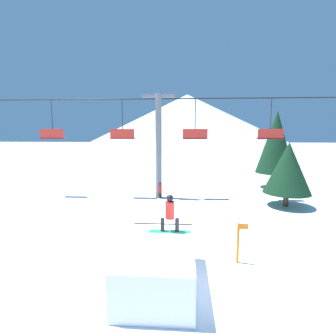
% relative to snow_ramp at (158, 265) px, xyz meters
% --- Properties ---
extents(ground_plane, '(220.00, 220.00, 0.00)m').
position_rel_snow_ramp_xyz_m(ground_plane, '(1.44, 0.06, -0.71)').
color(ground_plane, white).
extents(mountain_ridge, '(75.01, 75.01, 18.21)m').
position_rel_snow_ramp_xyz_m(mountain_ridge, '(1.44, 90.12, 8.40)').
color(mountain_ridge, silver).
rests_on(mountain_ridge, ground_plane).
extents(snow_ramp, '(2.32, 3.83, 1.41)m').
position_rel_snow_ramp_xyz_m(snow_ramp, '(0.00, 0.00, 0.00)').
color(snow_ramp, white).
rests_on(snow_ramp, ground_plane).
extents(snowboarder, '(1.51, 0.32, 1.39)m').
position_rel_snow_ramp_xyz_m(snowboarder, '(0.32, 1.07, 1.41)').
color(snowboarder, '#1E9E6B').
rests_on(snowboarder, snow_ramp).
extents(chairlift, '(25.37, 0.46, 7.76)m').
position_rel_snow_ramp_xyz_m(chairlift, '(-1.14, 11.46, 3.82)').
color(chairlift, slate).
rests_on(chairlift, ground_plane).
extents(pine_tree_near, '(3.06, 3.06, 4.33)m').
position_rel_snow_ramp_xyz_m(pine_tree_near, '(7.67, 9.67, 1.91)').
color(pine_tree_near, '#4C3823').
rests_on(pine_tree_near, ground_plane).
extents(pine_tree_far, '(3.31, 3.31, 6.80)m').
position_rel_snow_ramp_xyz_m(pine_tree_far, '(8.78, 15.57, 3.37)').
color(pine_tree_far, '#4C3823').
rests_on(pine_tree_far, ground_plane).
extents(trail_marker, '(0.41, 0.10, 1.58)m').
position_rel_snow_ramp_xyz_m(trail_marker, '(2.91, 1.66, 0.14)').
color(trail_marker, orange).
rests_on(trail_marker, ground_plane).
extents(distant_skier, '(0.24, 0.24, 1.23)m').
position_rel_snow_ramp_xyz_m(distant_skier, '(-1.00, 11.20, -0.04)').
color(distant_skier, black).
rests_on(distant_skier, ground_plane).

